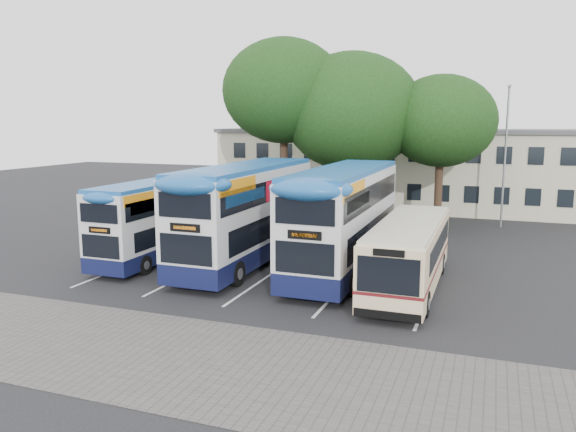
# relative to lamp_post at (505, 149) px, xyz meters

# --- Properties ---
(ground) EXTENTS (120.00, 120.00, 0.00)m
(ground) POSITION_rel_lamp_post_xyz_m (-6.00, -19.97, -5.08)
(ground) COLOR black
(ground) RESTS_ON ground
(paving_strip) EXTENTS (40.00, 6.00, 0.01)m
(paving_strip) POSITION_rel_lamp_post_xyz_m (-8.00, -24.97, -5.08)
(paving_strip) COLOR #595654
(paving_strip) RESTS_ON ground
(bay_lines) EXTENTS (14.12, 11.00, 0.01)m
(bay_lines) POSITION_rel_lamp_post_xyz_m (-9.75, -14.97, -5.08)
(bay_lines) COLOR silver
(bay_lines) RESTS_ON ground
(depot_building) EXTENTS (32.40, 8.40, 6.20)m
(depot_building) POSITION_rel_lamp_post_xyz_m (-6.00, 7.02, -1.93)
(depot_building) COLOR beige
(depot_building) RESTS_ON ground
(lamp_post) EXTENTS (0.25, 1.05, 9.06)m
(lamp_post) POSITION_rel_lamp_post_xyz_m (0.00, 0.00, 0.00)
(lamp_post) COLOR gray
(lamp_post) RESTS_ON ground
(tree_left) EXTENTS (8.01, 8.01, 12.16)m
(tree_left) POSITION_rel_lamp_post_xyz_m (-13.76, -3.36, 3.65)
(tree_left) COLOR black
(tree_left) RESTS_ON ground
(tree_mid) EXTENTS (8.99, 8.99, 11.23)m
(tree_mid) POSITION_rel_lamp_post_xyz_m (-9.46, -2.31, 2.32)
(tree_mid) COLOR black
(tree_mid) RESTS_ON ground
(tree_right) EXTENTS (6.76, 6.76, 9.70)m
(tree_right) POSITION_rel_lamp_post_xyz_m (-3.86, -1.76, 1.72)
(tree_right) COLOR black
(tree_right) RESTS_ON ground
(bus_dd_left) EXTENTS (2.28, 9.41, 3.92)m
(bus_dd_left) POSITION_rel_lamp_post_xyz_m (-16.07, -14.58, -2.93)
(bus_dd_left) COLOR #0F1439
(bus_dd_left) RESTS_ON ground
(bus_dd_mid) EXTENTS (2.77, 11.41, 4.76)m
(bus_dd_mid) POSITION_rel_lamp_post_xyz_m (-11.64, -14.07, -2.46)
(bus_dd_mid) COLOR #0F1439
(bus_dd_mid) RESTS_ON ground
(bus_dd_right) EXTENTS (2.75, 11.35, 4.73)m
(bus_dd_right) POSITION_rel_lamp_post_xyz_m (-6.88, -13.80, -2.48)
(bus_dd_right) COLOR #0F1439
(bus_dd_right) RESTS_ON ground
(bus_single) EXTENTS (2.40, 9.45, 2.82)m
(bus_single) POSITION_rel_lamp_post_xyz_m (-3.66, -15.66, -3.49)
(bus_single) COLOR beige
(bus_single) RESTS_ON ground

